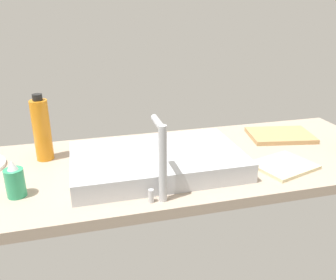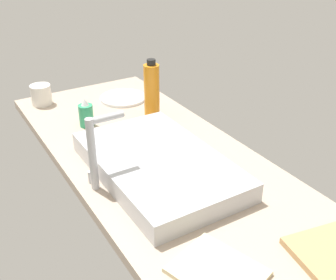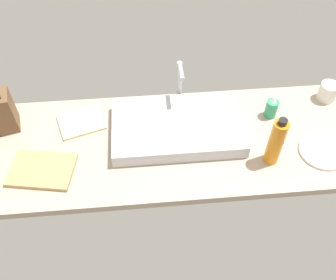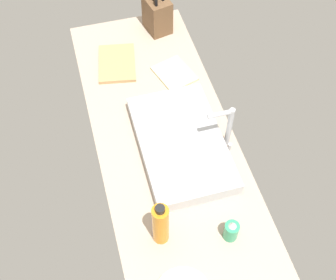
{
  "view_description": "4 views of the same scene",
  "coord_description": "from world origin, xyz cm",
  "views": [
    {
      "loc": [
        27.04,
        111.14,
        57.36
      ],
      "look_at": [
        -2.26,
        -0.56,
        11.57
      ],
      "focal_mm": 37.58,
      "sensor_mm": 36.0,
      "label": 1
    },
    {
      "loc": [
        -92.53,
        59.74,
        75.13
      ],
      "look_at": [
        6.64,
        -0.47,
        12.4
      ],
      "focal_mm": 44.11,
      "sensor_mm": 36.0,
      "label": 2
    },
    {
      "loc": [
        -10.79,
        -105.11,
        128.76
      ],
      "look_at": [
        -1.68,
        -3.5,
        8.73
      ],
      "focal_mm": 39.92,
      "sensor_mm": 36.0,
      "label": 3
    },
    {
      "loc": [
        106.41,
        -28.99,
        161.53
      ],
      "look_at": [
        1.82,
        -0.12,
        9.59
      ],
      "focal_mm": 47.07,
      "sensor_mm": 36.0,
      "label": 4
    }
  ],
  "objects": [
    {
      "name": "dinner_plate",
      "position": [
        64.12,
        -11.77,
        4.1
      ],
      "size": [
        20.24,
        20.24,
        1.2
      ],
      "primitive_type": "cylinder",
      "color": "white",
      "rests_on": "countertop_slab"
    },
    {
      "name": "coffee_mug",
      "position": [
        77.3,
        20.63,
        7.84
      ],
      "size": [
        8.67,
        8.67,
        8.68
      ],
      "primitive_type": "cylinder",
      "color": "silver",
      "rests_on": "countertop_slab"
    },
    {
      "name": "soap_bottle",
      "position": [
        47.28,
        11.85,
        8.33
      ],
      "size": [
        5.59,
        5.59,
        11.45
      ],
      "color": "#2D9966",
      "rests_on": "countertop_slab"
    },
    {
      "name": "sink_basin",
      "position": [
        3.14,
        5.33,
        6.72
      ],
      "size": [
        57.0,
        35.05,
        6.43
      ],
      "primitive_type": "cube",
      "color": "#B7BABF",
      "rests_on": "countertop_slab"
    },
    {
      "name": "dish_towel",
      "position": [
        -39.96,
        14.65,
        4.1
      ],
      "size": [
        23.45,
        21.18,
        1.2
      ],
      "primitive_type": "cube",
      "rotation": [
        0.0,
        0.0,
        0.3
      ],
      "color": "beige",
      "rests_on": "countertop_slab"
    },
    {
      "name": "water_bottle",
      "position": [
        40.69,
        -13.63,
        14.88
      ],
      "size": [
        6.18,
        6.18,
        24.25
      ],
      "color": "orange",
      "rests_on": "countertop_slab"
    },
    {
      "name": "faucet",
      "position": [
        6.24,
        24.18,
        16.85
      ],
      "size": [
        5.5,
        11.57,
        23.02
      ],
      "color": "#B7BABF",
      "rests_on": "countertop_slab"
    },
    {
      "name": "countertop_slab",
      "position": [
        0.0,
        0.0,
        1.75
      ],
      "size": [
        175.42,
        60.69,
        3.5
      ],
      "primitive_type": "cube",
      "color": "tan",
      "rests_on": "ground"
    }
  ]
}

